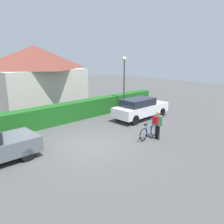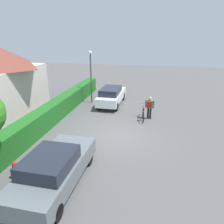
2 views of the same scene
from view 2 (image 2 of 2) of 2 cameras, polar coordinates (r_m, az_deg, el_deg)
ground_plane at (r=12.37m, az=0.99°, el=-6.40°), size 60.00×60.00×0.00m
hedge_row at (r=13.63m, az=-18.02°, el=-1.99°), size 20.26×0.90×1.25m
parked_car_near at (r=8.60m, az=-15.13°, el=-14.38°), size 4.62×1.87×1.47m
parked_car_far at (r=17.55m, az=-0.15°, el=4.45°), size 4.39×1.66×1.48m
bicycle at (r=14.73m, az=8.29°, el=-0.52°), size 1.78×0.50×0.96m
person_rider at (r=14.70m, az=9.96°, el=1.65°), size 0.41×0.63×1.57m
street_lamp at (r=17.78m, az=-5.67°, el=11.03°), size 0.28×0.28×4.26m
fire_hydrant at (r=9.62m, az=-24.28°, el=-13.93°), size 0.20×0.20×0.81m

